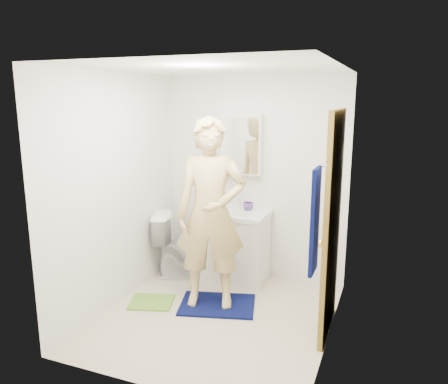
# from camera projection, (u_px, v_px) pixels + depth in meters

# --- Properties ---
(floor) EXTENTS (2.20, 2.40, 0.02)m
(floor) POSITION_uv_depth(u_px,v_px,m) (216.00, 317.00, 4.38)
(floor) COLOR beige
(floor) RESTS_ON ground
(ceiling) EXTENTS (2.20, 2.40, 0.02)m
(ceiling) POSITION_uv_depth(u_px,v_px,m) (215.00, 67.00, 3.86)
(ceiling) COLOR white
(ceiling) RESTS_ON ground
(wall_back) EXTENTS (2.20, 0.02, 2.40)m
(wall_back) POSITION_uv_depth(u_px,v_px,m) (255.00, 178.00, 5.22)
(wall_back) COLOR white
(wall_back) RESTS_ON ground
(wall_front) EXTENTS (2.20, 0.02, 2.40)m
(wall_front) POSITION_uv_depth(u_px,v_px,m) (149.00, 237.00, 3.02)
(wall_front) COLOR white
(wall_front) RESTS_ON ground
(wall_left) EXTENTS (0.02, 2.40, 2.40)m
(wall_left) POSITION_uv_depth(u_px,v_px,m) (117.00, 191.00, 4.52)
(wall_left) COLOR white
(wall_left) RESTS_ON ground
(wall_right) EXTENTS (0.02, 2.40, 2.40)m
(wall_right) POSITION_uv_depth(u_px,v_px,m) (336.00, 211.00, 3.72)
(wall_right) COLOR white
(wall_right) RESTS_ON ground
(vanity_cabinet) EXTENTS (0.75, 0.55, 0.80)m
(vanity_cabinet) POSITION_uv_depth(u_px,v_px,m) (234.00, 248.00, 5.17)
(vanity_cabinet) COLOR white
(vanity_cabinet) RESTS_ON floor
(countertop) EXTENTS (0.79, 0.59, 0.05)m
(countertop) POSITION_uv_depth(u_px,v_px,m) (234.00, 213.00, 5.08)
(countertop) COLOR white
(countertop) RESTS_ON vanity_cabinet
(sink_basin) EXTENTS (0.40, 0.40, 0.03)m
(sink_basin) POSITION_uv_depth(u_px,v_px,m) (234.00, 212.00, 5.08)
(sink_basin) COLOR white
(sink_basin) RESTS_ON countertop
(faucet) EXTENTS (0.03, 0.03, 0.12)m
(faucet) POSITION_uv_depth(u_px,v_px,m) (240.00, 203.00, 5.23)
(faucet) COLOR silver
(faucet) RESTS_ON countertop
(medicine_cabinet) EXTENTS (0.50, 0.12, 0.70)m
(medicine_cabinet) POSITION_uv_depth(u_px,v_px,m) (241.00, 145.00, 5.12)
(medicine_cabinet) COLOR white
(medicine_cabinet) RESTS_ON wall_back
(mirror_panel) EXTENTS (0.46, 0.01, 0.66)m
(mirror_panel) POSITION_uv_depth(u_px,v_px,m) (240.00, 145.00, 5.07)
(mirror_panel) COLOR white
(mirror_panel) RESTS_ON wall_back
(door) EXTENTS (0.05, 0.80, 2.05)m
(door) POSITION_uv_depth(u_px,v_px,m) (332.00, 225.00, 3.91)
(door) COLOR olive
(door) RESTS_ON ground
(door_knob) EXTENTS (0.07, 0.07, 0.07)m
(door_knob) POSITION_uv_depth(u_px,v_px,m) (321.00, 243.00, 3.65)
(door_knob) COLOR gold
(door_knob) RESTS_ON door
(towel) EXTENTS (0.03, 0.24, 0.80)m
(towel) POSITION_uv_depth(u_px,v_px,m) (315.00, 221.00, 3.22)
(towel) COLOR #060D40
(towel) RESTS_ON wall_right
(towel_hook) EXTENTS (0.06, 0.02, 0.02)m
(towel_hook) POSITION_uv_depth(u_px,v_px,m) (323.00, 165.00, 3.12)
(towel_hook) COLOR silver
(towel_hook) RESTS_ON wall_right
(toilet) EXTENTS (0.88, 0.67, 0.79)m
(toilet) POSITION_uv_depth(u_px,v_px,m) (187.00, 245.00, 5.26)
(toilet) COLOR white
(toilet) RESTS_ON floor
(bath_mat) EXTENTS (0.89, 0.74, 0.02)m
(bath_mat) POSITION_uv_depth(u_px,v_px,m) (217.00, 305.00, 4.59)
(bath_mat) COLOR #060D40
(bath_mat) RESTS_ON floor
(green_rug) EXTENTS (0.54, 0.49, 0.02)m
(green_rug) POSITION_uv_depth(u_px,v_px,m) (152.00, 302.00, 4.65)
(green_rug) COLOR #6BA336
(green_rug) RESTS_ON floor
(soap_dispenser) EXTENTS (0.12, 0.12, 0.20)m
(soap_dispenser) POSITION_uv_depth(u_px,v_px,m) (208.00, 202.00, 5.09)
(soap_dispenser) COLOR #AF5A52
(soap_dispenser) RESTS_ON countertop
(toothbrush_cup) EXTENTS (0.16, 0.16, 0.09)m
(toothbrush_cup) POSITION_uv_depth(u_px,v_px,m) (248.00, 206.00, 5.10)
(toothbrush_cup) COLOR #624394
(toothbrush_cup) RESTS_ON countertop
(man) EXTENTS (0.81, 0.65, 1.95)m
(man) POSITION_uv_depth(u_px,v_px,m) (211.00, 214.00, 4.40)
(man) COLOR #D5BB78
(man) RESTS_ON bath_mat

